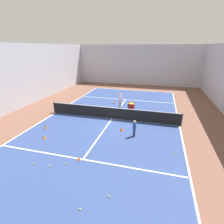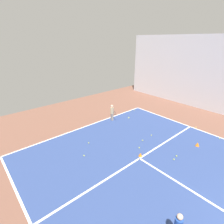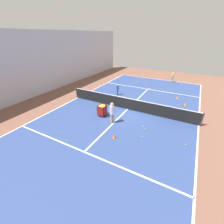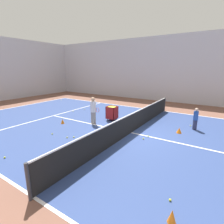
{
  "view_description": "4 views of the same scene",
  "coord_description": "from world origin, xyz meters",
  "px_view_note": "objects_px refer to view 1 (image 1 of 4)",
  "views": [
    {
      "loc": [
        3.82,
        -13.89,
        6.02
      ],
      "look_at": [
        0.0,
        0.0,
        0.64
      ],
      "focal_mm": 28.0,
      "sensor_mm": 36.0,
      "label": 1
    },
    {
      "loc": [
        6.25,
        -1.36,
        6.02
      ],
      "look_at": [
        -2.04,
        -10.89,
        0.72
      ],
      "focal_mm": 28.0,
      "sensor_mm": 36.0,
      "label": 2
    },
    {
      "loc": [
        -4.53,
        11.23,
        6.02
      ],
      "look_at": [
        0.13,
        2.67,
        0.91
      ],
      "focal_mm": 24.0,
      "sensor_mm": 36.0,
      "label": 3
    },
    {
      "loc": [
        -7.87,
        -3.89,
        3.35
      ],
      "look_at": [
        1.36,
        2.1,
        0.56
      ],
      "focal_mm": 28.0,
      "sensor_mm": 36.0,
      "label": 4
    }
  ],
  "objects_px": {
    "training_cone_0": "(44,137)",
    "ball_cart": "(131,106)",
    "tennis_net": "(112,113)",
    "training_cone_1": "(122,129)",
    "coach_at_net": "(120,100)",
    "child_midcourt": "(134,127)"
  },
  "relations": [
    {
      "from": "coach_at_net",
      "to": "training_cone_0",
      "type": "xyz_separation_m",
      "value": [
        -3.72,
        -7.42,
        -0.83
      ]
    },
    {
      "from": "training_cone_1",
      "to": "training_cone_0",
      "type": "bearing_deg",
      "value": -152.02
    },
    {
      "from": "child_midcourt",
      "to": "training_cone_0",
      "type": "height_order",
      "value": "child_midcourt"
    },
    {
      "from": "tennis_net",
      "to": "ball_cart",
      "type": "xyz_separation_m",
      "value": [
        1.36,
        2.1,
        0.12
      ]
    },
    {
      "from": "coach_at_net",
      "to": "training_cone_0",
      "type": "height_order",
      "value": "coach_at_net"
    },
    {
      "from": "tennis_net",
      "to": "training_cone_1",
      "type": "bearing_deg",
      "value": -57.87
    },
    {
      "from": "coach_at_net",
      "to": "training_cone_1",
      "type": "xyz_separation_m",
      "value": [
        1.21,
        -4.8,
        -0.8
      ]
    },
    {
      "from": "ball_cart",
      "to": "tennis_net",
      "type": "bearing_deg",
      "value": -122.81
    },
    {
      "from": "training_cone_0",
      "to": "ball_cart",
      "type": "bearing_deg",
      "value": 54.21
    },
    {
      "from": "coach_at_net",
      "to": "child_midcourt",
      "type": "xyz_separation_m",
      "value": [
        2.25,
        -5.4,
        -0.24
      ]
    },
    {
      "from": "coach_at_net",
      "to": "ball_cart",
      "type": "height_order",
      "value": "coach_at_net"
    },
    {
      "from": "child_midcourt",
      "to": "training_cone_1",
      "type": "relative_size",
      "value": 4.25
    },
    {
      "from": "coach_at_net",
      "to": "ball_cart",
      "type": "distance_m",
      "value": 1.38
    },
    {
      "from": "child_midcourt",
      "to": "ball_cart",
      "type": "xyz_separation_m",
      "value": [
        -1.03,
        4.83,
        -0.04
      ]
    },
    {
      "from": "tennis_net",
      "to": "training_cone_0",
      "type": "distance_m",
      "value": 5.97
    },
    {
      "from": "ball_cart",
      "to": "training_cone_1",
      "type": "bearing_deg",
      "value": -90.22
    },
    {
      "from": "training_cone_1",
      "to": "ball_cart",
      "type": "bearing_deg",
      "value": 89.78
    },
    {
      "from": "coach_at_net",
      "to": "training_cone_0",
      "type": "relative_size",
      "value": 6.99
    },
    {
      "from": "coach_at_net",
      "to": "training_cone_1",
      "type": "relative_size",
      "value": 5.68
    },
    {
      "from": "tennis_net",
      "to": "ball_cart",
      "type": "bearing_deg",
      "value": 57.19
    },
    {
      "from": "ball_cart",
      "to": "coach_at_net",
      "type": "bearing_deg",
      "value": 155.24
    },
    {
      "from": "child_midcourt",
      "to": "training_cone_0",
      "type": "bearing_deg",
      "value": 82.16
    }
  ]
}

